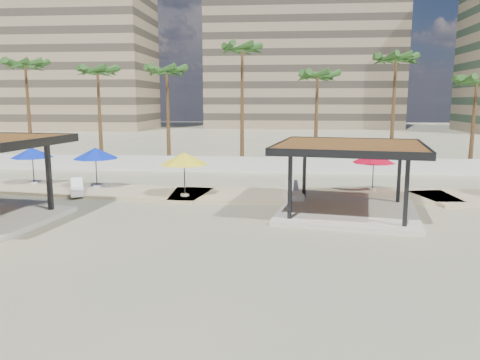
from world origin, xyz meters
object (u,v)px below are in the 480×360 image
at_px(umbrella_c, 374,158).
at_px(umbrella_a, 95,153).
at_px(lounger_b, 294,194).
at_px(lounger_a, 77,190).
at_px(pavilion_central, 349,172).

bearing_deg(umbrella_c, umbrella_a, -177.85).
relative_size(umbrella_c, lounger_b, 1.50).
relative_size(umbrella_a, lounger_a, 1.38).
bearing_deg(lounger_a, pavilion_central, -125.02).
bearing_deg(lounger_a, lounger_b, -114.85).
height_order(pavilion_central, umbrella_a, pavilion_central).
relative_size(umbrella_a, lounger_b, 1.34).
bearing_deg(umbrella_a, lounger_a, -99.83).
distance_m(pavilion_central, lounger_b, 4.07).
relative_size(umbrella_a, umbrella_c, 0.89).
height_order(umbrella_a, lounger_a, umbrella_a).
xyz_separation_m(umbrella_c, lounger_b, (-4.71, -2.67, -1.75)).
relative_size(pavilion_central, umbrella_c, 2.34).
distance_m(umbrella_c, lounger_a, 17.45).
relative_size(pavilion_central, lounger_b, 3.52).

